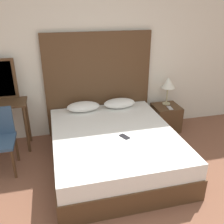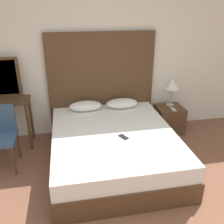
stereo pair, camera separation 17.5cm
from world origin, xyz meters
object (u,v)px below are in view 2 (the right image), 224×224
(phone_on_bed, at_px, (124,137))
(table_lamp, at_px, (172,85))
(bed, at_px, (113,147))
(vanity_desk, at_px, (2,111))
(nightstand, at_px, (169,119))
(phone_on_nightstand, at_px, (173,109))

(phone_on_bed, height_order, table_lamp, table_lamp)
(bed, relative_size, phone_on_bed, 12.01)
(phone_on_bed, bearing_deg, vanity_desk, 150.75)
(nightstand, xyz_separation_m, phone_on_nightstand, (0.01, -0.11, 0.23))
(bed, distance_m, phone_on_nightstand, 1.35)
(vanity_desk, bearing_deg, phone_on_nightstand, -2.10)
(vanity_desk, bearing_deg, phone_on_bed, -29.25)
(phone_on_bed, bearing_deg, phone_on_nightstand, 38.20)
(phone_on_bed, distance_m, table_lamp, 1.53)
(phone_on_bed, relative_size, phone_on_nightstand, 1.06)
(bed, distance_m, nightstand, 1.39)
(table_lamp, bearing_deg, phone_on_nightstand, -96.72)
(phone_on_bed, height_order, nightstand, phone_on_bed)
(nightstand, distance_m, table_lamp, 0.61)
(bed, bearing_deg, phone_on_bed, -60.24)
(phone_on_bed, relative_size, vanity_desk, 0.20)
(table_lamp, bearing_deg, nightstand, -109.46)
(phone_on_nightstand, bearing_deg, vanity_desk, 177.90)
(phone_on_bed, bearing_deg, table_lamp, 43.50)
(table_lamp, bearing_deg, vanity_desk, -178.05)
(bed, bearing_deg, phone_on_nightstand, 29.56)
(bed, height_order, phone_on_bed, phone_on_bed)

